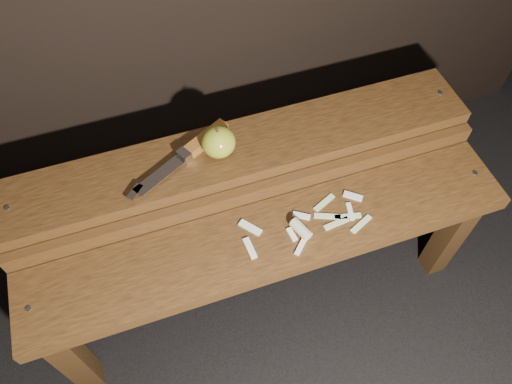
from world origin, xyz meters
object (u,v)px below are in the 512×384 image
object	(u,v)px
bench_front_tier	(272,252)
bench_rear_tier	(243,168)
apple	(218,142)
knife	(195,148)

from	to	relation	value
bench_front_tier	bench_rear_tier	bearing A→B (deg)	90.00
apple	knife	distance (m)	0.06
bench_front_tier	knife	size ratio (longest dim) A/B	4.24
apple	bench_front_tier	bearing A→B (deg)	-76.11
apple	knife	world-z (taller)	apple
bench_front_tier	knife	bearing A→B (deg)	114.02
apple	bench_rear_tier	bearing A→B (deg)	-4.33
bench_rear_tier	apple	xyz separation A→B (m)	(-0.06, 0.00, 0.12)
bench_rear_tier	knife	size ratio (longest dim) A/B	4.24
knife	apple	bearing A→B (deg)	-21.59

